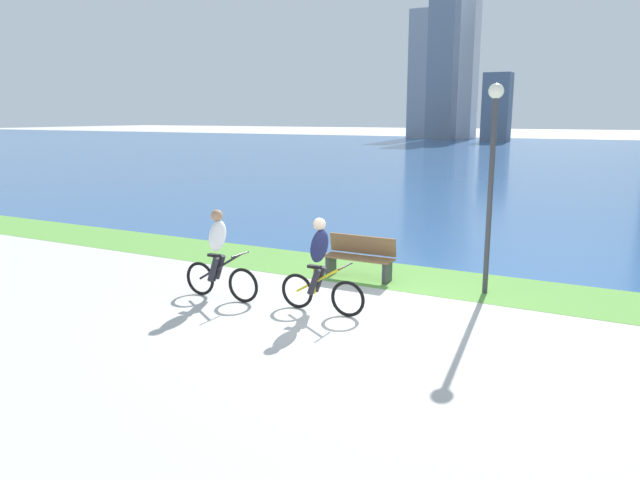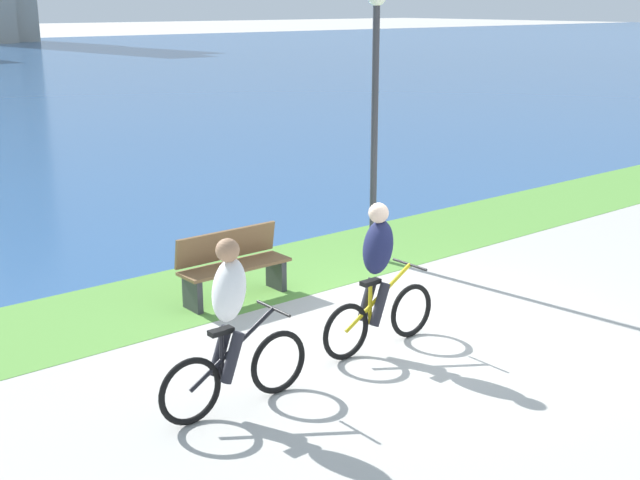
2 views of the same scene
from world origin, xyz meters
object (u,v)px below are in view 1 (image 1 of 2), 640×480
lamppost_tall (492,159)px  cyclist_trailing (219,255)px  cyclist_lead (320,266)px  bench_near_path (360,257)px

lamppost_tall → cyclist_trailing: bearing=-147.9°
cyclist_lead → bench_near_path: size_ratio=1.12×
cyclist_lead → cyclist_trailing: 2.05m
lamppost_tall → cyclist_lead: bearing=-132.0°
cyclist_lead → lamppost_tall: size_ratio=0.42×
cyclist_lead → cyclist_trailing: bearing=-174.9°
bench_near_path → cyclist_lead: bearing=-82.1°
bench_near_path → lamppost_tall: (2.61, 0.14, 2.14)m
cyclist_trailing → lamppost_tall: 5.39m
cyclist_trailing → bench_near_path: size_ratio=1.13×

